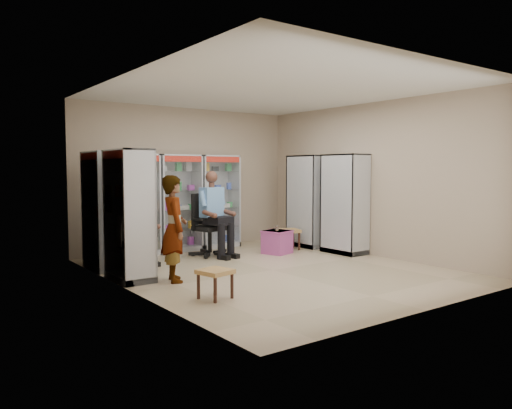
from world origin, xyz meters
TOP-DOWN VIEW (x-y plane):
  - floor at (0.00, 0.00)m, footprint 6.00×6.00m
  - room_shell at (0.00, 0.00)m, footprint 5.02×6.02m
  - cabinet_back_left at (-1.30, 2.73)m, footprint 0.90×0.50m
  - cabinet_back_mid at (-0.35, 2.73)m, footprint 0.90×0.50m
  - cabinet_back_right at (0.60, 2.73)m, footprint 0.90×0.50m
  - cabinet_right_far at (2.23, 1.60)m, footprint 0.90×0.50m
  - cabinet_right_near at (2.23, 0.50)m, footprint 0.90×0.50m
  - cabinet_left_far at (-2.23, 1.80)m, footprint 0.90×0.50m
  - cabinet_left_near at (-2.23, 0.70)m, footprint 0.90×0.50m
  - wooden_chair at (-1.55, 2.00)m, footprint 0.42×0.42m
  - seated_customer at (-1.55, 1.95)m, footprint 0.44×0.60m
  - office_chair at (-0.12, 1.86)m, footprint 0.78×0.78m
  - seated_shopkeeper at (-0.12, 1.81)m, footprint 0.64×0.80m
  - pink_trunk at (1.10, 1.27)m, footprint 0.60×0.59m
  - tea_glass at (1.07, 1.23)m, footprint 0.07×0.07m
  - woven_stool_a at (1.63, 1.54)m, footprint 0.55×0.55m
  - woven_stool_b at (-1.76, -1.01)m, footprint 0.46×0.46m
  - standing_man at (-1.72, 0.22)m, footprint 0.53×0.67m

SIDE VIEW (x-z plane):
  - floor at x=0.00m, z-range 0.00..0.00m
  - woven_stool_b at x=-1.76m, z-range 0.00..0.39m
  - woven_stool_a at x=1.63m, z-range 0.00..0.43m
  - pink_trunk at x=1.10m, z-range 0.00..0.47m
  - wooden_chair at x=-1.55m, z-range 0.00..0.94m
  - tea_glass at x=1.07m, z-range 0.47..0.57m
  - office_chair at x=-0.12m, z-range 0.00..1.23m
  - seated_customer at x=-1.55m, z-range 0.00..1.34m
  - seated_shopkeeper at x=-0.12m, z-range 0.00..1.56m
  - standing_man at x=-1.72m, z-range 0.00..1.61m
  - cabinet_back_left at x=-1.30m, z-range 0.00..2.00m
  - cabinet_back_mid at x=-0.35m, z-range 0.00..2.00m
  - cabinet_back_right at x=0.60m, z-range 0.00..2.00m
  - cabinet_right_far at x=2.23m, z-range 0.00..2.00m
  - cabinet_right_near at x=2.23m, z-range 0.00..2.00m
  - cabinet_left_far at x=-2.23m, z-range 0.00..2.00m
  - cabinet_left_near at x=-2.23m, z-range 0.00..2.00m
  - room_shell at x=0.00m, z-range 0.46..3.47m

